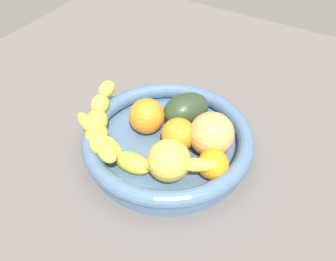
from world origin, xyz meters
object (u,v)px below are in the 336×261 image
object	(u,v)px
orange_mid_left	(213,164)
apple_yellow	(169,161)
orange_mid_right	(180,133)
banana_draped_left	(135,154)
banana_draped_right	(100,124)
avocado_dark	(185,109)
orange_front	(147,116)
peach_blush	(212,134)
fruit_bowl	(168,141)

from	to	relation	value
orange_mid_left	apple_yellow	bearing A→B (deg)	121.86
apple_yellow	orange_mid_left	bearing A→B (deg)	-58.14
orange_mid_right	banana_draped_left	bearing A→B (deg)	154.47
banana_draped_right	avocado_dark	size ratio (longest dim) A/B	2.00
banana_draped_left	orange_mid_left	size ratio (longest dim) A/B	5.41
orange_front	banana_draped_right	bearing A→B (deg)	136.55
orange_mid_left	banana_draped_left	bearing A→B (deg)	112.44
banana_draped_right	orange_mid_right	bearing A→B (deg)	-67.32
orange_mid_left	peach_blush	size ratio (longest dim) A/B	0.65
peach_blush	orange_mid_left	bearing A→B (deg)	-150.46
orange_mid_right	apple_yellow	xyz separation A→B (cm)	(-6.93, -1.99, 0.55)
peach_blush	fruit_bowl	bearing A→B (deg)	106.02
orange_front	avocado_dark	xyz separation A→B (cm)	(5.46, -4.93, -0.19)
banana_draped_left	avocado_dark	bearing A→B (deg)	-6.01
peach_blush	apple_yellow	size ratio (longest dim) A/B	1.11
peach_blush	avocado_dark	bearing A→B (deg)	59.94
peach_blush	banana_draped_left	bearing A→B (deg)	137.06
peach_blush	avocado_dark	world-z (taller)	peach_blush
apple_yellow	peach_blush	bearing A→B (deg)	-20.76
fruit_bowl	orange_mid_left	bearing A→B (deg)	-105.25
banana_draped_right	apple_yellow	distance (cm)	15.21
avocado_dark	orange_mid_right	bearing A→B (deg)	-159.02
orange_front	avocado_dark	size ratio (longest dim) A/B	0.73
orange_mid_right	avocado_dark	distance (cm)	6.59
orange_mid_left	avocado_dark	world-z (taller)	avocado_dark
fruit_bowl	orange_mid_right	world-z (taller)	orange_mid_right
avocado_dark	apple_yellow	distance (cm)	13.80
orange_mid_left	banana_draped_right	bearing A→B (deg)	96.28
apple_yellow	banana_draped_right	bearing A→B (deg)	84.60
orange_front	orange_mid_left	distance (cm)	15.84
banana_draped_left	apple_yellow	distance (cm)	6.00
orange_front	apple_yellow	size ratio (longest dim) A/B	0.93
peach_blush	apple_yellow	bearing A→B (deg)	159.24
apple_yellow	avocado_dark	bearing A→B (deg)	18.40
peach_blush	avocado_dark	distance (cm)	8.86
orange_front	orange_mid_right	distance (cm)	7.33
orange_mid_right	peach_blush	xyz separation A→B (cm)	(1.74, -5.28, 0.92)
orange_front	orange_mid_right	world-z (taller)	orange_front
orange_mid_right	orange_front	bearing A→B (deg)	84.58
orange_mid_right	apple_yellow	world-z (taller)	apple_yellow
banana_draped_right	peach_blush	size ratio (longest dim) A/B	2.29
orange_mid_right	apple_yellow	size ratio (longest dim) A/B	0.85
orange_front	peach_blush	distance (cm)	12.63
banana_draped_left	orange_mid_right	world-z (taller)	orange_mid_right
fruit_bowl	avocado_dark	distance (cm)	7.09
banana_draped_left	orange_mid_left	bearing A→B (deg)	-67.56
peach_blush	apple_yellow	distance (cm)	9.27
banana_draped_right	orange_mid_right	xyz separation A→B (cm)	(5.50, -13.15, -0.42)
fruit_bowl	peach_blush	xyz separation A→B (cm)	(2.13, -7.40, 3.55)
banana_draped_left	avocado_dark	distance (cm)	14.32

